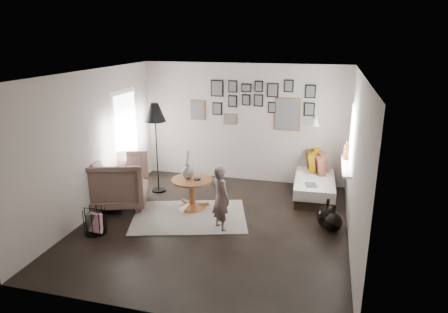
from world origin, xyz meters
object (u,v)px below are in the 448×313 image
(vase, at_px, (188,170))
(child, at_px, (221,198))
(pedestal_table, at_px, (192,195))
(daybed, at_px, (315,180))
(magazine_basket, at_px, (95,221))
(floor_lamp, at_px, (155,116))
(armchair, at_px, (119,181))
(demijohn_large, at_px, (327,217))
(demijohn_small, at_px, (333,222))

(vase, relative_size, child, 0.48)
(pedestal_table, distance_m, daybed, 2.61)
(magazine_basket, distance_m, child, 2.12)
(pedestal_table, bearing_deg, daybed, 32.04)
(vase, distance_m, child, 1.08)
(floor_lamp, bearing_deg, child, -37.45)
(pedestal_table, distance_m, magazine_basket, 1.83)
(daybed, xyz_separation_m, magazine_basket, (-3.45, -2.72, -0.06))
(pedestal_table, height_order, floor_lamp, floor_lamp)
(daybed, bearing_deg, vase, -151.29)
(armchair, relative_size, floor_lamp, 0.57)
(magazine_basket, bearing_deg, demijohn_large, 17.61)
(magazine_basket, relative_size, demijohn_small, 0.91)
(magazine_basket, height_order, demijohn_large, demijohn_large)
(floor_lamp, distance_m, demijohn_large, 3.83)
(pedestal_table, xyz_separation_m, demijohn_small, (2.59, -0.28, -0.10))
(demijohn_large, bearing_deg, pedestal_table, 176.36)
(armchair, relative_size, child, 0.96)
(daybed, distance_m, demijohn_small, 1.71)
(demijohn_large, bearing_deg, vase, 176.02)
(floor_lamp, xyz_separation_m, demijohn_large, (3.46, -0.82, -1.42))
(demijohn_large, distance_m, child, 1.85)
(vase, height_order, floor_lamp, floor_lamp)
(magazine_basket, relative_size, demijohn_large, 0.83)
(demijohn_large, relative_size, child, 0.47)
(magazine_basket, bearing_deg, armchair, 98.12)
(magazine_basket, relative_size, child, 0.39)
(child, bearing_deg, demijohn_small, -126.70)
(daybed, height_order, magazine_basket, daybed)
(demijohn_small, bearing_deg, vase, 173.63)
(pedestal_table, height_order, vase, vase)
(vase, bearing_deg, floor_lamp, 144.57)
(magazine_basket, xyz_separation_m, demijohn_small, (3.83, 1.06, -0.04))
(demijohn_large, bearing_deg, child, -164.00)
(floor_lamp, distance_m, magazine_basket, 2.46)
(vase, xyz_separation_m, daybed, (2.29, 1.36, -0.48))
(vase, bearing_deg, armchair, -170.72)
(armchair, xyz_separation_m, demijohn_large, (3.89, 0.04, -0.29))
(floor_lamp, height_order, demijohn_small, floor_lamp)
(child, bearing_deg, floor_lamp, 4.25)
(magazine_basket, xyz_separation_m, child, (1.98, 0.68, 0.34))
(demijohn_small, bearing_deg, child, -168.39)
(demijohn_large, bearing_deg, magazine_basket, -162.39)
(vase, relative_size, magazine_basket, 1.24)
(pedestal_table, height_order, armchair, armchair)
(armchair, distance_m, floor_lamp, 1.48)
(magazine_basket, bearing_deg, child, 18.99)
(demijohn_small, relative_size, child, 0.43)
(daybed, distance_m, armchair, 3.95)
(daybed, distance_m, demijohn_large, 1.57)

